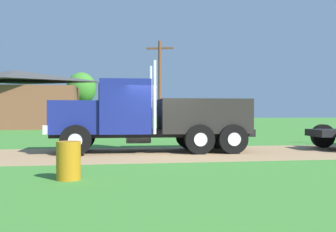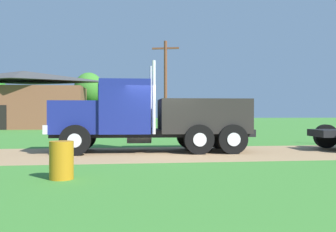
{
  "view_description": "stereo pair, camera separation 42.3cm",
  "coord_description": "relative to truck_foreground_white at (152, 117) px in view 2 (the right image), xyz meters",
  "views": [
    {
      "loc": [
        -1.98,
        -14.23,
        1.51
      ],
      "look_at": [
        0.39,
        0.66,
        1.39
      ],
      "focal_mm": 41.71,
      "sensor_mm": 36.0,
      "label": 1
    },
    {
      "loc": [
        -1.56,
        -14.29,
        1.51
      ],
      "look_at": [
        0.39,
        0.66,
        1.39
      ],
      "focal_mm": 41.71,
      "sensor_mm": 36.0,
      "label": 2
    }
  ],
  "objects": [
    {
      "name": "truck_foreground_white",
      "position": [
        0.0,
        0.0,
        0.0
      ],
      "size": [
        7.86,
        2.77,
        3.42
      ],
      "color": "black",
      "rests_on": "ground_plane"
    },
    {
      "name": "ground_plane",
      "position": [
        0.24,
        -0.76,
        -1.34
      ],
      "size": [
        200.0,
        200.0,
        0.0
      ],
      "primitive_type": "plane",
      "color": "#3C7D2E"
    },
    {
      "name": "dirt_track",
      "position": [
        0.24,
        -0.76,
        -1.33
      ],
      "size": [
        120.0,
        5.37,
        0.01
      ],
      "primitive_type": "cube",
      "color": "#A07D56",
      "rests_on": "ground_plane"
    },
    {
      "name": "utility_pole_near",
      "position": [
        2.57,
        16.32,
        2.58
      ],
      "size": [
        2.16,
        0.72,
        7.34
      ],
      "color": "brown",
      "rests_on": "ground_plane"
    },
    {
      "name": "shed_building",
      "position": [
        -10.21,
        23.77,
        1.33
      ],
      "size": [
        11.99,
        6.01,
        5.53
      ],
      "color": "brown",
      "rests_on": "ground_plane"
    },
    {
      "name": "tree_mid",
      "position": [
        -4.43,
        28.83,
        2.82
      ],
      "size": [
        3.22,
        3.22,
        5.97
      ],
      "color": "#513823",
      "rests_on": "ground_plane"
    },
    {
      "name": "steel_barrel",
      "position": [
        -2.58,
        -5.97,
        -0.9
      ],
      "size": [
        0.54,
        0.54,
        0.87
      ],
      "primitive_type": "cylinder",
      "color": "#B27214",
      "rests_on": "ground_plane"
    }
  ]
}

